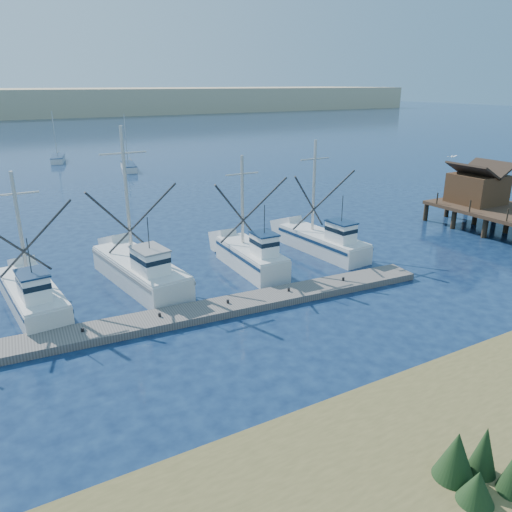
# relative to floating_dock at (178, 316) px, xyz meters

# --- Properties ---
(ground) EXTENTS (500.00, 500.00, 0.00)m
(ground) POSITION_rel_floating_dock_xyz_m (9.56, -6.83, -0.21)
(ground) COLOR #0C1835
(ground) RESTS_ON ground
(floating_dock) EXTENTS (31.91, 4.35, 0.42)m
(floating_dock) POSITION_rel_floating_dock_xyz_m (0.00, 0.00, 0.00)
(floating_dock) COLOR #67615C
(floating_dock) RESTS_ON ground
(timber_pier) EXTENTS (7.00, 20.00, 8.00)m
(timber_pier) POSITION_rel_floating_dock_xyz_m (31.05, 1.62, 2.36)
(timber_pier) COLOR black
(timber_pier) RESTS_ON ground
(dune_ridge) EXTENTS (360.00, 60.00, 10.00)m
(dune_ridge) POSITION_rel_floating_dock_xyz_m (9.56, 203.17, 4.79)
(dune_ridge) COLOR tan
(dune_ridge) RESTS_ON ground
(trawler_fleet) EXTENTS (31.31, 9.67, 9.92)m
(trawler_fleet) POSITION_rel_floating_dock_xyz_m (-0.34, 5.26, 0.75)
(trawler_fleet) COLOR silver
(trawler_fleet) RESTS_ON ground
(sailboat_near) EXTENTS (2.86, 6.67, 8.10)m
(sailboat_near) POSITION_rel_floating_dock_xyz_m (11.84, 50.34, 0.28)
(sailboat_near) COLOR silver
(sailboat_near) RESTS_ON ground
(sailboat_far) EXTENTS (3.21, 6.54, 8.10)m
(sailboat_far) POSITION_rel_floating_dock_xyz_m (4.08, 64.25, 0.28)
(sailboat_far) COLOR silver
(sailboat_far) RESTS_ON ground
(flying_gull) EXTENTS (1.04, 0.19, 0.19)m
(flying_gull) POSITION_rel_floating_dock_xyz_m (24.98, 3.43, 6.59)
(flying_gull) COLOR white
(flying_gull) RESTS_ON ground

